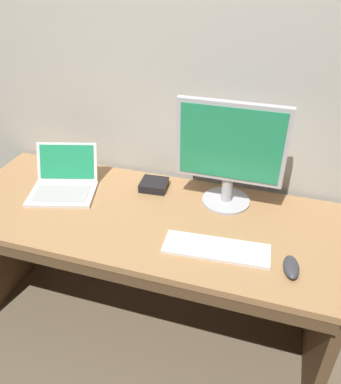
% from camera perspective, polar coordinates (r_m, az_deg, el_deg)
% --- Properties ---
extents(ground_plane, '(14.00, 14.00, 0.00)m').
position_cam_1_polar(ground_plane, '(2.23, -3.58, -18.20)').
color(ground_plane, brown).
extents(desk, '(1.74, 0.70, 0.72)m').
position_cam_1_polar(desk, '(1.84, -4.26, -8.10)').
color(desk, '#A87A4C').
rests_on(desk, ground).
extents(laptop_white, '(0.37, 0.37, 0.19)m').
position_cam_1_polar(laptop_white, '(1.93, -15.57, 1.23)').
color(laptop_white, white).
rests_on(laptop_white, desk).
extents(external_monitor, '(0.47, 0.22, 0.49)m').
position_cam_1_polar(external_monitor, '(1.67, 8.85, 6.05)').
color(external_monitor, '#B7B7BC').
rests_on(external_monitor, desk).
extents(wired_keyboard, '(0.43, 0.17, 0.02)m').
position_cam_1_polar(wired_keyboard, '(1.54, 6.82, -8.36)').
color(wired_keyboard, white).
rests_on(wired_keyboard, desk).
extents(computer_mouse, '(0.07, 0.13, 0.04)m').
position_cam_1_polar(computer_mouse, '(1.51, 17.50, -10.58)').
color(computer_mouse, '#38383D').
rests_on(computer_mouse, desk).
extents(external_drive_box, '(0.14, 0.13, 0.04)m').
position_cam_1_polar(external_drive_box, '(1.89, -2.48, 1.07)').
color(external_drive_box, black).
rests_on(external_drive_box, desk).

